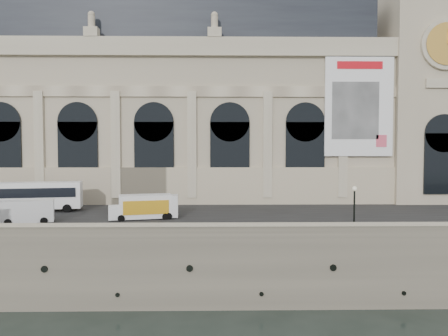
# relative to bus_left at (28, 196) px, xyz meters

# --- Properties ---
(ground) EXTENTS (260.00, 260.00, 0.00)m
(ground) POSITION_rel_bus_left_xyz_m (17.93, -15.64, -7.98)
(ground) COLOR black
(ground) RESTS_ON ground
(quay) EXTENTS (160.00, 70.00, 6.00)m
(quay) POSITION_rel_bus_left_xyz_m (17.93, 19.36, -4.98)
(quay) COLOR gray
(quay) RESTS_ON ground
(street) EXTENTS (160.00, 24.00, 0.06)m
(street) POSITION_rel_bus_left_xyz_m (17.93, -1.64, -1.95)
(street) COLOR #2D2D2D
(street) RESTS_ON quay
(parapet) EXTENTS (160.00, 1.40, 1.21)m
(parapet) POSITION_rel_bus_left_xyz_m (17.93, -15.04, -1.37)
(parapet) COLOR gray
(parapet) RESTS_ON quay
(museum) EXTENTS (69.00, 18.70, 29.10)m
(museum) POSITION_rel_bus_left_xyz_m (11.96, 15.22, 11.74)
(museum) COLOR #C4B297
(museum) RESTS_ON quay
(clock_pavilion) EXTENTS (13.00, 14.72, 36.70)m
(clock_pavilion) POSITION_rel_bus_left_xyz_m (51.93, 12.29, 15.44)
(clock_pavilion) COLOR #C4B297
(clock_pavilion) RESTS_ON quay
(bus_left) EXTENTS (12.26, 4.54, 3.54)m
(bus_left) POSITION_rel_bus_left_xyz_m (0.00, 0.00, 0.00)
(bus_left) COLOR white
(bus_left) RESTS_ON quay
(van_b) EXTENTS (5.79, 2.67, 2.52)m
(van_b) POSITION_rel_bus_left_xyz_m (14.95, -4.86, -0.70)
(van_b) COLOR silver
(van_b) RESTS_ON quay
(van_c) EXTENTS (5.63, 3.51, 2.35)m
(van_c) POSITION_rel_bus_left_xyz_m (2.85, -7.87, -0.78)
(van_c) COLOR silver
(van_c) RESTS_ON quay
(box_truck) EXTENTS (6.83, 3.56, 2.63)m
(box_truck) POSITION_rel_bus_left_xyz_m (14.26, -5.44, -0.66)
(box_truck) COLOR white
(box_truck) RESTS_ON quay
(lamp_right) EXTENTS (0.43, 0.43, 4.19)m
(lamp_right) POSITION_rel_bus_left_xyz_m (34.50, -12.95, 0.10)
(lamp_right) COLOR black
(lamp_right) RESTS_ON quay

